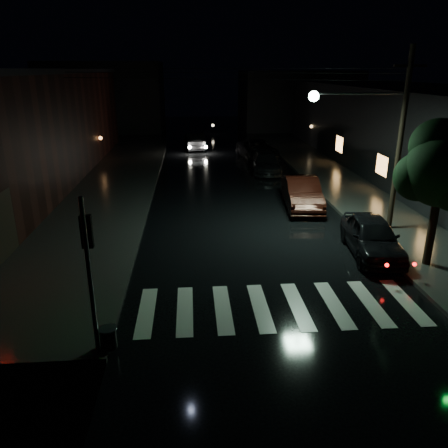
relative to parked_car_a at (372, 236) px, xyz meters
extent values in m
plane|color=black|center=(-7.56, -4.39, -0.77)|extent=(120.00, 120.00, 0.00)
cube|color=#282826|center=(-12.56, 9.61, -0.70)|extent=(6.00, 44.00, 0.15)
cube|color=#282826|center=(2.44, 9.61, -0.70)|extent=(4.00, 44.00, 0.15)
cube|color=black|center=(9.44, 13.61, 2.23)|extent=(10.00, 40.00, 6.00)
cube|color=black|center=(-17.56, 40.61, 3.23)|extent=(14.00, 10.00, 8.00)
cube|color=black|center=(6.44, 40.61, 2.73)|extent=(14.00, 10.00, 7.00)
cube|color=beige|center=(-4.56, -3.89, -0.77)|extent=(9.00, 3.00, 0.01)
cylinder|color=slate|center=(-9.86, -5.89, 1.48)|extent=(0.12, 0.12, 4.20)
cylinder|color=black|center=(-9.56, -5.89, -0.35)|extent=(0.44, 0.44, 0.55)
cylinder|color=slate|center=(-9.56, -5.89, -0.05)|extent=(0.48, 0.48, 0.04)
cube|color=black|center=(-9.86, -5.71, 2.63)|extent=(0.28, 0.16, 0.85)
sphere|color=#0CFF33|center=(-9.86, -5.62, 2.38)|extent=(0.20, 0.20, 0.20)
cylinder|color=black|center=(1.64, -1.39, 0.88)|extent=(0.30, 0.30, 3.00)
sphere|color=black|center=(1.64, -1.39, 2.98)|extent=(2.60, 2.60, 2.60)
sphere|color=black|center=(1.04, -0.99, 2.68)|extent=(1.80, 1.80, 1.80)
sphere|color=black|center=(1.64, -0.89, 3.78)|extent=(2.00, 2.00, 2.00)
cylinder|color=black|center=(1.94, 2.61, 3.38)|extent=(0.24, 0.24, 8.00)
cube|color=black|center=(1.94, 2.61, 6.53)|extent=(1.40, 0.10, 0.10)
cylinder|color=slate|center=(-0.06, 2.61, 5.43)|extent=(4.00, 0.08, 0.08)
sphere|color=#BFFFD8|center=(-2.06, 2.61, 5.33)|extent=(0.44, 0.44, 0.44)
imported|color=black|center=(0.00, 0.00, 0.00)|extent=(2.31, 4.71, 1.55)
imported|color=black|center=(-1.27, 6.52, 0.05)|extent=(2.22, 5.15, 1.65)
imported|color=black|center=(-1.76, 15.26, -0.07)|extent=(2.33, 4.99, 1.41)
imported|color=black|center=(-1.63, 20.30, 0.01)|extent=(3.27, 5.94, 1.57)
imported|color=black|center=(-6.85, 25.42, 0.00)|extent=(2.08, 4.83, 1.55)
camera|label=1|loc=(-7.26, -15.98, 6.39)|focal=35.00mm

